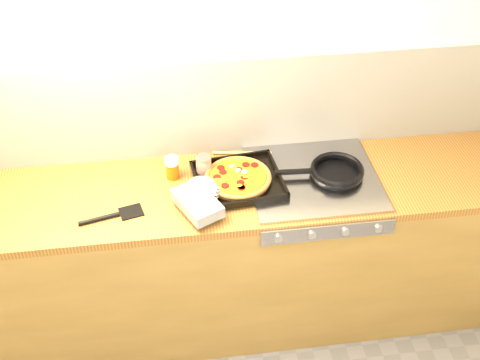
{
  "coord_description": "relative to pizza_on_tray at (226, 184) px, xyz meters",
  "views": [
    {
      "loc": [
        -0.19,
        -1.04,
        2.68
      ],
      "look_at": [
        0.1,
        1.08,
        0.95
      ],
      "focal_mm": 45.0,
      "sensor_mm": 36.0,
      "label": 1
    }
  ],
  "objects": [
    {
      "name": "room_shell",
      "position": [
        -0.04,
        0.32,
        0.21
      ],
      "size": [
        3.2,
        3.2,
        3.2
      ],
      "color": "white",
      "rests_on": "ground"
    },
    {
      "name": "counter_run",
      "position": [
        -0.04,
        0.03,
        -0.49
      ],
      "size": [
        3.2,
        0.62,
        0.9
      ],
      "color": "olive",
      "rests_on": "ground"
    },
    {
      "name": "stovetop",
      "position": [
        0.41,
        0.03,
        -0.04
      ],
      "size": [
        0.6,
        0.56,
        0.02
      ],
      "primitive_type": "cube",
      "color": "#9A9AA0",
      "rests_on": "counter_run"
    },
    {
      "name": "pizza_on_tray",
      "position": [
        0.0,
        0.0,
        0.0
      ],
      "size": [
        0.53,
        0.5,
        0.07
      ],
      "color": "black",
      "rests_on": "stovetop"
    },
    {
      "name": "frying_pan",
      "position": [
        0.52,
        0.03,
        -0.01
      ],
      "size": [
        0.43,
        0.27,
        0.04
      ],
      "color": "black",
      "rests_on": "stovetop"
    },
    {
      "name": "tomato_can",
      "position": [
        -0.09,
        0.14,
        0.01
      ],
      "size": [
        0.08,
        0.08,
        0.1
      ],
      "color": "maroon",
      "rests_on": "counter_run"
    },
    {
      "name": "juice_glass",
      "position": [
        -0.24,
        0.14,
        0.01
      ],
      "size": [
        0.08,
        0.08,
        0.11
      ],
      "color": "#D0580C",
      "rests_on": "counter_run"
    },
    {
      "name": "wooden_spoon",
      "position": [
        0.14,
        0.27,
        -0.03
      ],
      "size": [
        0.3,
        0.08,
        0.02
      ],
      "color": "tan",
      "rests_on": "counter_run"
    },
    {
      "name": "black_spatula",
      "position": [
        -0.51,
        -0.11,
        -0.04
      ],
      "size": [
        0.29,
        0.12,
        0.02
      ],
      "color": "black",
      "rests_on": "counter_run"
    }
  ]
}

